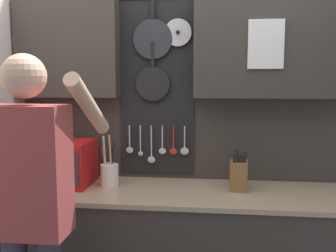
{
  "coord_description": "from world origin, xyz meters",
  "views": [
    {
      "loc": [
        0.26,
        -2.36,
        1.6
      ],
      "look_at": [
        -0.04,
        0.21,
        1.29
      ],
      "focal_mm": 40.0,
      "sensor_mm": 36.0,
      "label": 1
    }
  ],
  "objects_px": {
    "microwave": "(55,163)",
    "knife_block": "(239,175)",
    "person": "(30,197)",
    "utensil_crock": "(109,174)"
  },
  "relations": [
    {
      "from": "microwave",
      "to": "knife_block",
      "type": "distance_m",
      "value": 1.25
    },
    {
      "from": "knife_block",
      "to": "microwave",
      "type": "bearing_deg",
      "value": -179.97
    },
    {
      "from": "utensil_crock",
      "to": "person",
      "type": "bearing_deg",
      "value": -105.2
    },
    {
      "from": "microwave",
      "to": "person",
      "type": "height_order",
      "value": "person"
    },
    {
      "from": "microwave",
      "to": "utensil_crock",
      "type": "bearing_deg",
      "value": 0.23
    },
    {
      "from": "person",
      "to": "microwave",
      "type": "bearing_deg",
      "value": 104.25
    },
    {
      "from": "knife_block",
      "to": "utensil_crock",
      "type": "xyz_separation_m",
      "value": [
        -0.86,
        0.0,
        -0.01
      ]
    },
    {
      "from": "microwave",
      "to": "knife_block",
      "type": "relative_size",
      "value": 1.84
    },
    {
      "from": "knife_block",
      "to": "person",
      "type": "relative_size",
      "value": 0.16
    },
    {
      "from": "microwave",
      "to": "knife_block",
      "type": "bearing_deg",
      "value": 0.03
    }
  ]
}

